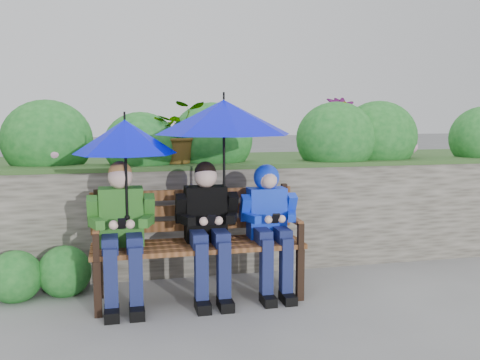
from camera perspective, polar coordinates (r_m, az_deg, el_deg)
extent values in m
plane|color=slate|center=(4.58, 0.29, -12.03)|extent=(60.00, 60.00, 0.00)
cube|color=#514D43|center=(5.16, -1.65, -4.08)|extent=(8.00, 0.40, 1.00)
cube|color=#2B5320|center=(5.08, -1.67, 1.57)|extent=(8.00, 0.42, 0.04)
cube|color=#2B5320|center=(6.32, -3.83, -2.17)|extent=(8.00, 2.00, 0.96)
ellipsoid|color=#185F1F|center=(5.35, -19.89, 4.03)|extent=(0.84, 0.67, 0.76)
ellipsoid|color=#185F1F|center=(5.08, -10.53, 3.67)|extent=(0.69, 0.55, 0.62)
ellipsoid|color=#185F1F|center=(5.30, -3.00, 4.33)|extent=(0.81, 0.65, 0.73)
ellipsoid|color=#185F1F|center=(5.53, 10.22, 4.38)|extent=(0.83, 0.66, 0.74)
ellipsoid|color=#185F1F|center=(5.85, 14.54, 4.47)|extent=(0.84, 0.67, 0.76)
sphere|color=#CF8BB2|center=(5.10, -19.23, 2.76)|extent=(0.14, 0.14, 0.14)
sphere|color=#CF8BB2|center=(5.20, -0.25, 3.25)|extent=(0.14, 0.14, 0.14)
sphere|color=#CF8BB2|center=(5.91, 17.78, 3.38)|extent=(0.14, 0.14, 0.14)
imported|color=#185F1F|center=(5.09, -6.50, 5.04)|extent=(0.52, 0.45, 0.58)
imported|color=#185F1F|center=(5.53, 10.60, 5.40)|extent=(0.35, 0.35, 0.63)
sphere|color=#185F1F|center=(4.77, -18.20, -9.28)|extent=(0.44, 0.44, 0.44)
sphere|color=#185F1F|center=(4.77, -22.86, -9.51)|extent=(0.43, 0.43, 0.43)
cube|color=black|center=(4.17, -14.95, -11.20)|extent=(0.06, 0.06, 0.42)
cube|color=black|center=(4.57, -14.79, -9.54)|extent=(0.06, 0.06, 0.42)
cube|color=black|center=(4.40, 6.42, -10.00)|extent=(0.06, 0.06, 0.42)
cube|color=black|center=(4.78, 4.70, -8.56)|extent=(0.06, 0.06, 0.42)
cube|color=brown|center=(4.18, -4.05, -7.62)|extent=(1.69, 0.09, 0.04)
cube|color=brown|center=(4.29, -4.31, -7.21)|extent=(1.69, 0.09, 0.04)
cube|color=brown|center=(4.41, -4.56, -6.82)|extent=(1.69, 0.09, 0.04)
cube|color=brown|center=(4.53, -4.79, -6.45)|extent=(1.69, 0.09, 0.04)
cube|color=black|center=(4.48, -14.97, -3.99)|extent=(0.05, 0.05, 0.47)
cube|color=brown|center=(4.26, -15.05, -4.95)|extent=(0.05, 0.44, 0.04)
cube|color=black|center=(4.08, -15.09, -6.99)|extent=(0.05, 0.05, 0.21)
cube|color=black|center=(4.70, 4.69, -3.25)|extent=(0.05, 0.05, 0.47)
cube|color=brown|center=(4.49, 5.59, -4.12)|extent=(0.05, 0.44, 0.04)
cube|color=black|center=(4.32, 6.48, -6.00)|extent=(0.05, 0.05, 0.21)
cube|color=brown|center=(4.55, -4.91, -4.80)|extent=(1.69, 0.03, 0.08)
cube|color=brown|center=(4.53, -4.92, -3.17)|extent=(1.69, 0.03, 0.08)
cube|color=brown|center=(4.50, -4.94, -1.52)|extent=(1.69, 0.03, 0.08)
cube|color=#166415|center=(4.34, -12.54, -3.81)|extent=(0.34, 0.20, 0.46)
sphere|color=beige|center=(4.28, -12.65, 0.31)|extent=(0.19, 0.19, 0.19)
sphere|color=#AB7338|center=(4.28, -12.67, 0.77)|extent=(0.18, 0.18, 0.18)
cube|color=#101540|center=(4.22, -13.68, -6.53)|extent=(0.12, 0.32, 0.12)
cube|color=#101540|center=(4.14, -13.59, -10.57)|extent=(0.10, 0.11, 0.52)
cube|color=black|center=(4.15, -13.50, -13.72)|extent=(0.11, 0.22, 0.08)
cube|color=#101540|center=(4.22, -11.21, -6.46)|extent=(0.12, 0.32, 0.12)
cube|color=#101540|center=(4.14, -11.04, -10.49)|extent=(0.10, 0.11, 0.52)
cube|color=black|center=(4.16, -10.93, -13.64)|extent=(0.11, 0.22, 0.08)
cube|color=#166415|center=(4.29, -15.45, -3.23)|extent=(0.08, 0.18, 0.26)
cube|color=#166415|center=(4.17, -15.07, -4.49)|extent=(0.13, 0.21, 0.07)
sphere|color=beige|center=(4.08, -13.34, -4.69)|extent=(0.07, 0.07, 0.07)
cube|color=#166415|center=(4.29, -9.66, -3.06)|extent=(0.08, 0.18, 0.26)
cube|color=#166415|center=(4.17, -9.95, -4.34)|extent=(0.13, 0.21, 0.07)
sphere|color=beige|center=(4.08, -11.64, -4.64)|extent=(0.07, 0.07, 0.07)
cube|color=black|center=(4.07, -12.49, -4.56)|extent=(0.06, 0.07, 0.09)
cube|color=black|center=(4.40, -3.70, -3.58)|extent=(0.33, 0.20, 0.45)
sphere|color=beige|center=(4.34, -3.69, 0.38)|extent=(0.19, 0.19, 0.19)
sphere|color=black|center=(4.34, -3.72, 0.83)|extent=(0.18, 0.18, 0.18)
cube|color=#101540|center=(4.27, -4.51, -6.21)|extent=(0.12, 0.31, 0.12)
cube|color=#101540|center=(4.19, -4.14, -10.16)|extent=(0.10, 0.11, 0.52)
cube|color=black|center=(4.21, -3.99, -13.26)|extent=(0.11, 0.22, 0.08)
cube|color=#101540|center=(4.30, -2.17, -6.10)|extent=(0.12, 0.31, 0.12)
cube|color=#101540|center=(4.22, -1.74, -10.01)|extent=(0.10, 0.11, 0.52)
cube|color=black|center=(4.24, -1.57, -13.09)|extent=(0.11, 0.22, 0.08)
cube|color=black|center=(4.32, -6.37, -3.04)|extent=(0.08, 0.18, 0.25)
cube|color=black|center=(4.21, -5.75, -4.25)|extent=(0.13, 0.21, 0.07)
sphere|color=beige|center=(4.14, -3.90, -4.42)|extent=(0.07, 0.07, 0.07)
cube|color=black|center=(4.38, -0.88, -2.84)|extent=(0.08, 0.18, 0.25)
cube|color=black|center=(4.27, -0.90, -4.05)|extent=(0.13, 0.21, 0.07)
sphere|color=beige|center=(4.16, -2.30, -4.35)|extent=(0.07, 0.07, 0.07)
cube|color=black|center=(4.14, -3.07, -4.28)|extent=(0.06, 0.07, 0.09)
cube|color=#0721D9|center=(4.52, 2.85, -3.49)|extent=(0.31, 0.18, 0.42)
sphere|color=beige|center=(4.45, 2.94, 0.12)|extent=(0.17, 0.17, 0.17)
sphere|color=#0721D9|center=(4.48, 2.84, 0.30)|extent=(0.22, 0.22, 0.22)
sphere|color=beige|center=(4.42, 3.09, -0.07)|extent=(0.13, 0.13, 0.13)
cube|color=#101540|center=(4.39, 2.33, -5.88)|extent=(0.11, 0.29, 0.11)
cube|color=#101540|center=(4.32, 2.84, -9.64)|extent=(0.09, 0.10, 0.52)
cube|color=black|center=(4.34, 3.02, -12.64)|extent=(0.10, 0.20, 0.07)
cube|color=#101540|center=(4.44, 4.39, -5.75)|extent=(0.11, 0.29, 0.11)
cube|color=#101540|center=(4.37, 4.94, -9.47)|extent=(0.09, 0.10, 0.52)
cube|color=black|center=(4.39, 5.14, -12.44)|extent=(0.10, 0.20, 0.07)
cube|color=#0721D9|center=(4.42, 0.56, -3.01)|extent=(0.07, 0.17, 0.23)
cube|color=#0721D9|center=(4.32, 1.29, -4.10)|extent=(0.12, 0.19, 0.06)
sphere|color=beige|center=(4.27, 3.06, -4.24)|extent=(0.06, 0.06, 0.06)
cube|color=#0721D9|center=(4.52, 5.42, -2.79)|extent=(0.07, 0.17, 0.23)
cube|color=#0721D9|center=(4.42, 5.56, -3.89)|extent=(0.12, 0.19, 0.06)
sphere|color=beige|center=(4.30, 4.46, -4.17)|extent=(0.06, 0.06, 0.06)
cube|color=black|center=(4.28, 3.80, -4.11)|extent=(0.06, 0.07, 0.09)
cone|color=#0007E6|center=(4.17, -12.16, 4.54)|extent=(0.79, 0.79, 0.26)
cylinder|color=black|center=(4.17, -12.22, 6.73)|extent=(0.02, 0.02, 0.06)
cylinder|color=black|center=(4.20, -12.05, 0.27)|extent=(0.02, 0.02, 0.63)
sphere|color=black|center=(4.25, -11.94, -3.93)|extent=(0.04, 0.04, 0.04)
cone|color=#0007E6|center=(4.29, -1.73, 6.72)|extent=(1.10, 1.10, 0.28)
cylinder|color=black|center=(4.29, -1.74, 8.96)|extent=(0.02, 0.02, 0.06)
cylinder|color=black|center=(4.31, -1.71, 1.72)|extent=(0.02, 0.02, 0.75)
sphere|color=black|center=(4.36, -1.69, -3.21)|extent=(0.04, 0.04, 0.04)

